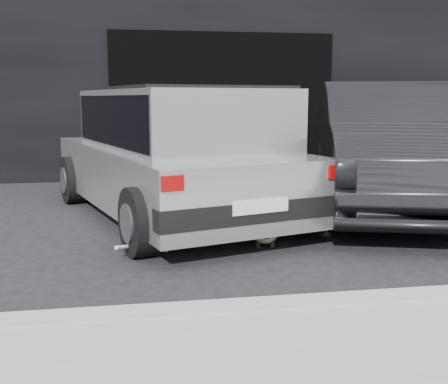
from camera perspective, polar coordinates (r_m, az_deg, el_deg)
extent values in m
plane|color=black|center=(6.24, -2.96, -3.95)|extent=(80.00, 80.00, 0.00)
cube|color=black|center=(12.20, -1.73, 14.45)|extent=(34.00, 4.00, 5.00)
cube|color=black|center=(10.17, -0.09, 8.67)|extent=(4.00, 0.10, 2.60)
cube|color=gray|center=(4.08, 16.02, -10.85)|extent=(18.00, 0.25, 0.12)
cube|color=#AFB2B4|center=(6.92, -5.18, 1.85)|extent=(3.04, 4.62, 0.68)
cube|color=#AFB2B4|center=(6.66, -4.58, 7.39)|extent=(2.41, 3.19, 0.68)
cube|color=black|center=(6.66, -4.58, 7.39)|extent=(2.39, 3.09, 0.54)
cube|color=black|center=(5.11, 3.24, -1.99)|extent=(1.89, 0.72, 0.20)
cube|color=black|center=(8.86, -10.01, 2.79)|extent=(1.89, 0.72, 0.20)
cube|color=silver|center=(5.02, 3.77, -1.44)|extent=(0.55, 0.18, 0.13)
cube|color=#8C0707|center=(4.62, -5.27, 0.87)|extent=(0.20, 0.09, 0.13)
cube|color=#8C0707|center=(5.45, 11.42, 2.04)|extent=(0.20, 0.09, 0.13)
cube|color=black|center=(6.66, -4.62, 10.44)|extent=(2.33, 2.92, 0.03)
cylinder|color=black|center=(5.24, -8.51, -3.02)|extent=(0.42, 0.70, 0.65)
cylinder|color=slate|center=(5.20, -9.88, -3.14)|extent=(0.12, 0.35, 0.36)
cylinder|color=black|center=(6.05, 8.40, -1.31)|extent=(0.42, 0.70, 0.65)
cylinder|color=slate|center=(6.13, 9.41, -1.21)|extent=(0.12, 0.35, 0.36)
cylinder|color=black|center=(8.10, -15.11, 1.20)|extent=(0.42, 0.70, 0.65)
cylinder|color=slate|center=(8.07, -16.01, 1.13)|extent=(0.12, 0.35, 0.36)
cylinder|color=black|center=(8.65, -3.00, 2.03)|extent=(0.42, 0.70, 0.65)
cylinder|color=slate|center=(8.70, -2.21, 2.08)|extent=(0.12, 0.35, 0.36)
imported|color=black|center=(7.77, 16.60, 4.57)|extent=(3.17, 5.37, 1.67)
ellipsoid|color=beige|center=(5.71, 4.15, -4.02)|extent=(0.39, 0.60, 0.22)
ellipsoid|color=beige|center=(5.56, 4.20, -4.10)|extent=(0.29, 0.29, 0.20)
ellipsoid|color=black|center=(5.41, 4.26, -4.08)|extent=(0.18, 0.17, 0.14)
sphere|color=black|center=(5.35, 4.28, -4.31)|extent=(0.06, 0.06, 0.06)
cone|color=black|center=(5.42, 4.69, -3.36)|extent=(0.06, 0.07, 0.07)
cone|color=black|center=(5.41, 3.83, -3.36)|extent=(0.06, 0.07, 0.07)
cylinder|color=black|center=(5.57, 4.91, -5.27)|extent=(0.05, 0.05, 0.07)
cylinder|color=black|center=(5.57, 3.48, -5.27)|extent=(0.05, 0.05, 0.07)
cylinder|color=black|center=(5.89, 4.76, -4.46)|extent=(0.05, 0.05, 0.07)
cylinder|color=black|center=(5.88, 3.41, -4.45)|extent=(0.05, 0.05, 0.07)
cylinder|color=black|center=(6.01, 4.05, -3.68)|extent=(0.08, 0.31, 0.09)
ellipsoid|color=silver|center=(5.36, -7.58, -4.58)|extent=(0.54, 0.46, 0.21)
ellipsoid|color=silver|center=(5.43, -6.52, -4.15)|extent=(0.29, 0.29, 0.18)
ellipsoid|color=silver|center=(5.48, -5.44, -3.22)|extent=(0.18, 0.18, 0.12)
sphere|color=silver|center=(5.51, -4.98, -3.21)|extent=(0.06, 0.06, 0.06)
cone|color=silver|center=(5.49, -5.79, -2.60)|extent=(0.07, 0.07, 0.06)
cone|color=silver|center=(5.43, -5.36, -2.72)|extent=(0.07, 0.07, 0.06)
cylinder|color=silver|center=(5.51, -6.67, -5.18)|extent=(0.04, 0.04, 0.12)
cylinder|color=silver|center=(5.42, -5.94, -5.43)|extent=(0.04, 0.04, 0.12)
cylinder|color=silver|center=(5.36, -9.21, -5.66)|extent=(0.04, 0.04, 0.12)
cylinder|color=silver|center=(5.26, -8.50, -5.94)|extent=(0.04, 0.04, 0.12)
cylinder|color=silver|center=(5.24, -9.99, -5.51)|extent=(0.19, 0.23, 0.08)
ellipsoid|color=gray|center=(5.29, -8.25, -4.54)|extent=(0.22, 0.21, 0.09)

